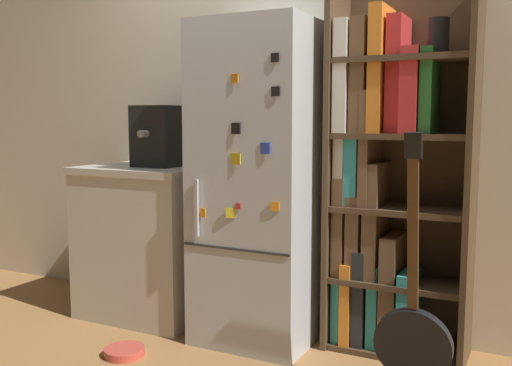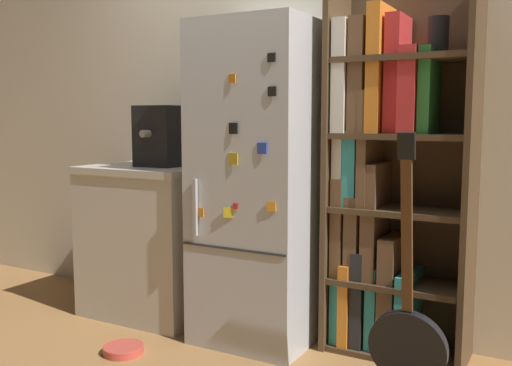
% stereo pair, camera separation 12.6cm
% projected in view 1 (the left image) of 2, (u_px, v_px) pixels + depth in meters
% --- Properties ---
extents(ground_plane, '(16.00, 16.00, 0.00)m').
position_uv_depth(ground_plane, '(251.00, 344.00, 3.12)').
color(ground_plane, '#A87542').
extents(wall_back, '(8.00, 0.05, 2.60)m').
position_uv_depth(wall_back, '(287.00, 106.00, 3.40)').
color(wall_back, beige).
rests_on(wall_back, ground_plane).
extents(refrigerator, '(0.62, 0.65, 1.74)m').
position_uv_depth(refrigerator, '(262.00, 184.00, 3.15)').
color(refrigerator, silver).
rests_on(refrigerator, ground_plane).
extents(bookshelf, '(0.72, 0.36, 1.90)m').
position_uv_depth(bookshelf, '(386.00, 182.00, 2.99)').
color(bookshelf, '#4C3823').
rests_on(bookshelf, ground_plane).
extents(kitchen_counter, '(0.79, 0.61, 0.94)m').
position_uv_depth(kitchen_counter, '(149.00, 240.00, 3.56)').
color(kitchen_counter, beige).
rests_on(kitchen_counter, ground_plane).
extents(espresso_machine, '(0.26, 0.31, 0.37)m').
position_uv_depth(espresso_machine, '(159.00, 136.00, 3.47)').
color(espresso_machine, black).
rests_on(espresso_machine, kitchen_counter).
extents(guitar, '(0.34, 0.31, 1.18)m').
position_uv_depth(guitar, '(412.00, 359.00, 2.52)').
color(guitar, black).
rests_on(guitar, ground_plane).
extents(pet_bowl, '(0.21, 0.21, 0.04)m').
position_uv_depth(pet_bowl, '(124.00, 351.00, 2.97)').
color(pet_bowl, '#D84C3F').
rests_on(pet_bowl, ground_plane).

